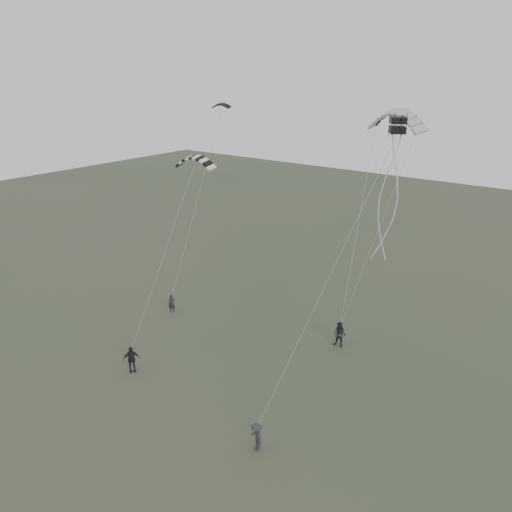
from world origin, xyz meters
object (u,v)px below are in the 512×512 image
Objects in this scene: flyer_left at (172,303)px; kite_striped at (195,157)px; flyer_right at (340,335)px; kite_box at (398,125)px; kite_dark_small at (221,104)px; flyer_far at (256,437)px; flyer_center at (131,359)px; kite_pale_large at (397,112)px.

kite_striped is (3.11, 0.15, 12.01)m from flyer_left.
kite_box is at bearing -50.45° from flyer_right.
kite_dark_small is (-12.39, 2.24, 14.96)m from flyer_right.
kite_striped is (2.13, -5.39, -3.15)m from kite_dark_small.
flyer_center is at bearing -154.24° from flyer_far.
kite_pale_large reaches higher than kite_box.
kite_striped is (-1.00, 7.70, 11.86)m from flyer_center.
kite_pale_large is 10.82m from kite_box.
kite_dark_small is at bearing -151.55° from kite_pale_large.
flyer_far is (1.49, -11.72, -0.14)m from flyer_right.
kite_striped reaches higher than flyer_left.
flyer_left is 22.13m from kite_pale_large.
flyer_center is 0.41× the size of kite_pale_large.
flyer_center is 21.40m from kite_box.
flyer_left is at bearing 174.83° from kite_striped.
flyer_right reaches higher than flyer_far.
flyer_left is at bearing -179.16° from flyer_far.
flyer_far is at bearing -59.92° from flyer_left.
flyer_left is 0.93× the size of flyer_far.
flyer_right is 15.96m from kite_striped.
kite_pale_large reaches higher than flyer_right.
flyer_left is at bearing -110.90° from kite_dark_small.
kite_dark_small reaches higher than flyer_far.
kite_pale_large reaches higher than flyer_center.
flyer_left is 23.88m from kite_box.
flyer_center is at bearing 168.80° from kite_box.
kite_striped reaches higher than flyer_center.
kite_striped is at bearing -27.62° from flyer_left.
kite_striped is 15.66m from kite_box.
flyer_left is 16.17m from kite_dark_small.
kite_box is (4.09, -10.02, 0.21)m from kite_pale_large.
kite_box is at bearing -16.37° from kite_striped.
kite_dark_small is at bearing 165.22° from flyer_far.
kite_dark_small reaches higher than kite_striped.
kite_dark_small reaches higher than flyer_left.
kite_box is (3.40, 6.32, 15.19)m from flyer_far.
kite_dark_small is at bearing 103.59° from kite_striped.
kite_dark_small reaches higher than flyer_right.
kite_box reaches higher than flyer_far.
flyer_right is 2.54× the size of kite_box.
flyer_right reaches higher than flyer_center.
kite_pale_large is (13.19, 2.39, -0.13)m from kite_dark_small.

